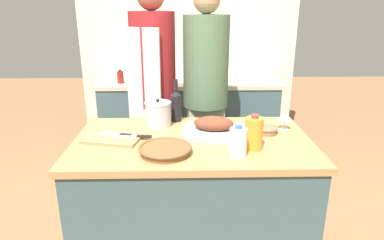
{
  "coord_description": "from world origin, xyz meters",
  "views": [
    {
      "loc": [
        -0.05,
        -1.92,
        1.64
      ],
      "look_at": [
        0.0,
        0.12,
        0.95
      ],
      "focal_mm": 32.0,
      "sensor_mm": 36.0,
      "label": 1
    }
  ],
  "objects_px": {
    "knife_chef": "(133,136)",
    "condiment_bottle_short": "(217,73)",
    "wine_bottle_green": "(176,105)",
    "condiment_bottle_tall": "(120,77)",
    "stock_pot": "(158,114)",
    "milk_jug": "(238,142)",
    "juice_jug": "(254,133)",
    "knife_paring": "(117,134)",
    "wine_glass_left": "(285,117)",
    "roasting_pan": "(214,129)",
    "cutting_board": "(112,139)",
    "person_cook_guest": "(206,90)",
    "wicker_basket": "(165,149)",
    "person_cook_aproned": "(154,88)",
    "mixing_bowl": "(266,130)"
  },
  "relations": [
    {
      "from": "knife_chef",
      "to": "condiment_bottle_short",
      "type": "xyz_separation_m",
      "value": [
        0.63,
        1.38,
        0.11
      ]
    },
    {
      "from": "wine_bottle_green",
      "to": "condiment_bottle_tall",
      "type": "height_order",
      "value": "wine_bottle_green"
    },
    {
      "from": "stock_pot",
      "to": "milk_jug",
      "type": "xyz_separation_m",
      "value": [
        0.46,
        -0.5,
        -0.0
      ]
    },
    {
      "from": "wine_bottle_green",
      "to": "condiment_bottle_short",
      "type": "bearing_deg",
      "value": 69.82
    },
    {
      "from": "juice_jug",
      "to": "knife_paring",
      "type": "height_order",
      "value": "juice_jug"
    },
    {
      "from": "juice_jug",
      "to": "milk_jug",
      "type": "bearing_deg",
      "value": -136.27
    },
    {
      "from": "wine_glass_left",
      "to": "knife_paring",
      "type": "xyz_separation_m",
      "value": [
        -1.06,
        -0.12,
        -0.06
      ]
    },
    {
      "from": "roasting_pan",
      "to": "juice_jug",
      "type": "height_order",
      "value": "juice_jug"
    },
    {
      "from": "cutting_board",
      "to": "knife_chef",
      "type": "bearing_deg",
      "value": 3.97
    },
    {
      "from": "wine_bottle_green",
      "to": "knife_chef",
      "type": "height_order",
      "value": "wine_bottle_green"
    },
    {
      "from": "knife_paring",
      "to": "person_cook_guest",
      "type": "xyz_separation_m",
      "value": [
        0.58,
        0.73,
        0.1
      ]
    },
    {
      "from": "roasting_pan",
      "to": "wine_glass_left",
      "type": "distance_m",
      "value": 0.48
    },
    {
      "from": "wine_bottle_green",
      "to": "condiment_bottle_short",
      "type": "xyz_separation_m",
      "value": [
        0.38,
        1.04,
        0.02
      ]
    },
    {
      "from": "knife_paring",
      "to": "wicker_basket",
      "type": "bearing_deg",
      "value": -38.65
    },
    {
      "from": "cutting_board",
      "to": "person_cook_guest",
      "type": "bearing_deg",
      "value": 52.05
    },
    {
      "from": "juice_jug",
      "to": "knife_chef",
      "type": "height_order",
      "value": "juice_jug"
    },
    {
      "from": "wine_glass_left",
      "to": "person_cook_guest",
      "type": "bearing_deg",
      "value": 127.59
    },
    {
      "from": "person_cook_aproned",
      "to": "wine_glass_left",
      "type": "bearing_deg",
      "value": -13.86
    },
    {
      "from": "person_cook_aproned",
      "to": "juice_jug",
      "type": "bearing_deg",
      "value": -34.78
    },
    {
      "from": "knife_chef",
      "to": "roasting_pan",
      "type": "bearing_deg",
      "value": 5.65
    },
    {
      "from": "wicker_basket",
      "to": "mixing_bowl",
      "type": "distance_m",
      "value": 0.69
    },
    {
      "from": "roasting_pan",
      "to": "condiment_bottle_short",
      "type": "bearing_deg",
      "value": 83.75
    },
    {
      "from": "cutting_board",
      "to": "juice_jug",
      "type": "height_order",
      "value": "juice_jug"
    },
    {
      "from": "wicker_basket",
      "to": "knife_paring",
      "type": "xyz_separation_m",
      "value": [
        -0.3,
        0.24,
        -0.0
      ]
    },
    {
      "from": "milk_jug",
      "to": "person_cook_aproned",
      "type": "relative_size",
      "value": 0.1
    },
    {
      "from": "juice_jug",
      "to": "person_cook_guest",
      "type": "bearing_deg",
      "value": 102.97
    },
    {
      "from": "milk_jug",
      "to": "person_cook_guest",
      "type": "height_order",
      "value": "person_cook_guest"
    },
    {
      "from": "stock_pot",
      "to": "person_cook_aproned",
      "type": "distance_m",
      "value": 0.54
    },
    {
      "from": "mixing_bowl",
      "to": "wine_glass_left",
      "type": "bearing_deg",
      "value": 28.35
    },
    {
      "from": "wine_bottle_green",
      "to": "knife_paring",
      "type": "xyz_separation_m",
      "value": [
        -0.35,
        -0.31,
        -0.1
      ]
    },
    {
      "from": "condiment_bottle_tall",
      "to": "knife_chef",
      "type": "bearing_deg",
      "value": -77.15
    },
    {
      "from": "wine_glass_left",
      "to": "condiment_bottle_tall",
      "type": "xyz_separation_m",
      "value": [
        -1.26,
        1.2,
        0.02
      ]
    },
    {
      "from": "condiment_bottle_tall",
      "to": "roasting_pan",
      "type": "bearing_deg",
      "value": -58.64
    },
    {
      "from": "mixing_bowl",
      "to": "knife_paring",
      "type": "bearing_deg",
      "value": -176.95
    },
    {
      "from": "roasting_pan",
      "to": "knife_chef",
      "type": "height_order",
      "value": "roasting_pan"
    },
    {
      "from": "knife_paring",
      "to": "person_cook_aproned",
      "type": "distance_m",
      "value": 0.77
    },
    {
      "from": "wine_bottle_green",
      "to": "knife_paring",
      "type": "distance_m",
      "value": 0.48
    },
    {
      "from": "juice_jug",
      "to": "knife_chef",
      "type": "relative_size",
      "value": 0.84
    },
    {
      "from": "wine_bottle_green",
      "to": "stock_pot",
      "type": "bearing_deg",
      "value": -140.85
    },
    {
      "from": "roasting_pan",
      "to": "juice_jug",
      "type": "distance_m",
      "value": 0.29
    },
    {
      "from": "wine_glass_left",
      "to": "condiment_bottle_short",
      "type": "distance_m",
      "value": 1.27
    },
    {
      "from": "roasting_pan",
      "to": "person_cook_guest",
      "type": "distance_m",
      "value": 0.72
    },
    {
      "from": "juice_jug",
      "to": "stock_pot",
      "type": "bearing_deg",
      "value": 144.42
    },
    {
      "from": "milk_jug",
      "to": "wine_glass_left",
      "type": "distance_m",
      "value": 0.55
    },
    {
      "from": "juice_jug",
      "to": "knife_paring",
      "type": "relative_size",
      "value": 1.02
    },
    {
      "from": "roasting_pan",
      "to": "mixing_bowl",
      "type": "relative_size",
      "value": 2.83
    },
    {
      "from": "knife_paring",
      "to": "milk_jug",
      "type": "bearing_deg",
      "value": -22.62
    },
    {
      "from": "wine_glass_left",
      "to": "wine_bottle_green",
      "type": "bearing_deg",
      "value": 165.11
    },
    {
      "from": "juice_jug",
      "to": "condiment_bottle_tall",
      "type": "distance_m",
      "value": 1.81
    },
    {
      "from": "cutting_board",
      "to": "milk_jug",
      "type": "height_order",
      "value": "milk_jug"
    }
  ]
}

